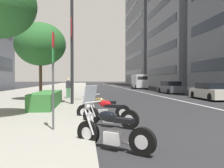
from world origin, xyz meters
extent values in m
cube|color=gray|center=(30.00, 12.32, 0.07)|extent=(160.00, 10.70, 0.15)
cube|color=silver|center=(35.00, 0.00, 0.00)|extent=(110.00, 0.16, 0.01)
cylinder|color=black|center=(0.30, 7.13, 0.30)|extent=(0.48, 0.54, 0.60)
cylinder|color=silver|center=(0.30, 7.13, 0.30)|extent=(0.29, 0.32, 0.30)
cylinder|color=black|center=(-0.63, 6.01, 0.30)|extent=(0.48, 0.54, 0.60)
cylinder|color=silver|center=(-0.63, 6.01, 0.30)|extent=(0.29, 0.32, 0.30)
cube|color=silver|center=(-0.17, 6.57, 0.29)|extent=(0.44, 0.46, 0.28)
cube|color=black|center=(-0.28, 6.43, 0.70)|extent=(0.58, 0.63, 0.10)
ellipsoid|color=black|center=(-0.06, 6.70, 0.76)|extent=(0.48, 0.51, 0.24)
cylinder|color=silver|center=(0.20, 7.11, 0.61)|extent=(0.24, 0.27, 0.64)
cylinder|color=silver|center=(0.31, 7.02, 0.61)|extent=(0.24, 0.27, 0.64)
cylinder|color=silver|center=(0.20, 7.00, 1.06)|extent=(0.48, 0.41, 0.04)
sphere|color=silver|center=(0.32, 7.14, 0.94)|extent=(0.14, 0.14, 0.14)
cube|color=#B2BCC6|center=(0.26, 7.08, 1.24)|extent=(0.41, 0.38, 0.44)
cylinder|color=silver|center=(-0.24, 6.26, 0.18)|extent=(0.51, 0.58, 0.16)
cylinder|color=black|center=(2.89, 6.99, 0.32)|extent=(0.47, 0.58, 0.63)
cylinder|color=silver|center=(2.89, 6.99, 0.32)|extent=(0.29, 0.33, 0.32)
cylinder|color=black|center=(2.01, 5.77, 0.32)|extent=(0.47, 0.58, 0.63)
cylinder|color=silver|center=(2.01, 5.77, 0.32)|extent=(0.29, 0.33, 0.32)
cube|color=silver|center=(2.45, 6.38, 0.30)|extent=(0.43, 0.46, 0.28)
cube|color=black|center=(2.35, 6.23, 0.72)|extent=(0.55, 0.65, 0.10)
ellipsoid|color=#AD1116|center=(2.55, 6.52, 0.78)|extent=(0.46, 0.51, 0.24)
cylinder|color=silver|center=(2.79, 6.97, 0.62)|extent=(0.22, 0.28, 0.64)
cylinder|color=silver|center=(2.90, 6.88, 0.62)|extent=(0.22, 0.28, 0.64)
cylinder|color=silver|center=(2.80, 6.86, 1.08)|extent=(0.51, 0.38, 0.04)
sphere|color=silver|center=(2.90, 7.01, 0.96)|extent=(0.14, 0.14, 0.14)
cylinder|color=silver|center=(2.40, 6.07, 0.19)|extent=(0.47, 0.61, 0.16)
cylinder|color=black|center=(4.05, 7.23, 0.31)|extent=(0.28, 0.62, 0.61)
cylinder|color=silver|center=(4.05, 7.23, 0.31)|extent=(0.21, 0.33, 0.31)
cylinder|color=black|center=(3.63, 5.73, 0.31)|extent=(0.28, 0.62, 0.61)
cylinder|color=silver|center=(3.63, 5.73, 0.31)|extent=(0.21, 0.33, 0.31)
cube|color=silver|center=(3.84, 6.48, 0.29)|extent=(0.35, 0.44, 0.28)
cube|color=black|center=(3.80, 6.30, 0.71)|extent=(0.38, 0.68, 0.10)
ellipsoid|color=brown|center=(3.89, 6.64, 0.77)|extent=(0.35, 0.51, 0.24)
cylinder|color=silver|center=(3.96, 7.17, 0.61)|extent=(0.13, 0.32, 0.64)
cylinder|color=silver|center=(4.10, 7.13, 0.61)|extent=(0.13, 0.32, 0.64)
cylinder|color=silver|center=(4.01, 7.08, 1.07)|extent=(0.59, 0.20, 0.04)
sphere|color=silver|center=(4.06, 7.25, 0.95)|extent=(0.14, 0.14, 0.14)
cylinder|color=silver|center=(3.90, 6.17, 0.18)|extent=(0.27, 0.68, 0.16)
cube|color=beige|center=(12.40, -2.87, 0.51)|extent=(4.75, 1.99, 0.73)
cube|color=black|center=(12.36, -2.86, 1.11)|extent=(2.49, 1.74, 0.47)
cylinder|color=black|center=(13.97, -2.14, 0.31)|extent=(0.63, 0.25, 0.62)
cylinder|color=black|center=(13.90, -3.74, 0.31)|extent=(0.63, 0.25, 0.62)
cylinder|color=black|center=(10.90, -1.99, 0.31)|extent=(0.63, 0.25, 0.62)
cube|color=#4C515B|center=(21.00, -2.78, 0.53)|extent=(4.29, 2.02, 0.76)
cube|color=black|center=(21.06, -2.77, 1.16)|extent=(2.24, 1.78, 0.51)
cylinder|color=black|center=(22.35, -1.88, 0.31)|extent=(0.63, 0.25, 0.62)
cylinder|color=black|center=(22.43, -3.53, 0.31)|extent=(0.63, 0.25, 0.62)
cylinder|color=black|center=(19.58, -2.02, 0.31)|extent=(0.63, 0.25, 0.62)
cylinder|color=black|center=(19.66, -3.67, 0.31)|extent=(0.63, 0.25, 0.62)
cube|color=silver|center=(35.70, -2.46, 1.38)|extent=(5.27, 2.20, 2.32)
cube|color=black|center=(33.11, -2.38, 1.89)|extent=(0.09, 1.73, 0.56)
cylinder|color=black|center=(37.50, -1.58, 0.36)|extent=(0.73, 0.28, 0.72)
cylinder|color=black|center=(37.45, -3.44, 0.36)|extent=(0.73, 0.28, 0.72)
cylinder|color=black|center=(33.95, -1.48, 0.36)|extent=(0.73, 0.28, 0.72)
cylinder|color=black|center=(33.90, -3.33, 0.36)|extent=(0.73, 0.28, 0.72)
cylinder|color=#47494C|center=(1.51, 8.12, 1.57)|extent=(0.06, 0.06, 2.84)
cube|color=red|center=(1.51, 8.10, 2.74)|extent=(0.32, 0.02, 0.40)
cube|color=#1E8C33|center=(1.51, 8.10, 2.29)|extent=(0.32, 0.02, 0.40)
cylinder|color=#232326|center=(8.85, 7.98, 4.54)|extent=(0.18, 0.18, 8.79)
cube|color=#B21E23|center=(8.50, 7.98, 4.64)|extent=(0.56, 0.03, 1.10)
cube|color=#B21E23|center=(9.20, 7.98, 4.64)|extent=(0.56, 0.03, 1.10)
cube|color=#337033|center=(7.75, 9.27, 0.54)|extent=(5.15, 1.10, 0.78)
cylinder|color=#473323|center=(12.18, 10.43, 1.48)|extent=(0.22, 0.22, 2.66)
ellipsoid|color=#265B28|center=(12.18, 10.43, 4.19)|extent=(3.67, 3.67, 3.12)
cube|color=#3F724C|center=(13.66, 8.54, 0.55)|extent=(0.27, 0.34, 0.79)
cube|color=#2D2D33|center=(13.66, 8.54, 1.22)|extent=(0.30, 0.42, 0.55)
sphere|color=beige|center=(13.66, 8.54, 1.60)|extent=(0.22, 0.22, 0.22)
cube|color=#232D3D|center=(44.29, -8.93, 3.48)|extent=(19.09, 0.08, 1.50)
cube|color=#232D3D|center=(44.29, -8.93, 8.17)|extent=(19.09, 0.08, 1.50)
cube|color=#232D3D|center=(44.29, -8.93, 12.85)|extent=(19.09, 0.08, 1.50)
cube|color=#232D3D|center=(44.29, -8.93, 17.53)|extent=(19.09, 0.08, 1.50)
cube|color=slate|center=(73.18, -17.35, 25.88)|extent=(29.83, 16.77, 51.75)
cube|color=#384756|center=(73.18, -8.93, 4.14)|extent=(26.85, 0.08, 1.50)
cube|color=#384756|center=(73.18, -8.93, 9.70)|extent=(26.85, 0.08, 1.50)
cube|color=#384756|center=(73.18, -8.93, 15.27)|extent=(26.85, 0.08, 1.50)
cube|color=#384756|center=(73.18, -8.93, 20.83)|extent=(26.85, 0.08, 1.50)
cube|color=#384756|center=(73.18, -8.93, 26.39)|extent=(26.85, 0.08, 1.50)
camera|label=1|loc=(-5.40, 7.19, 1.60)|focal=37.58mm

